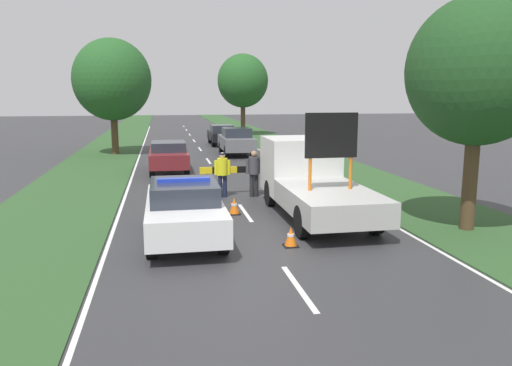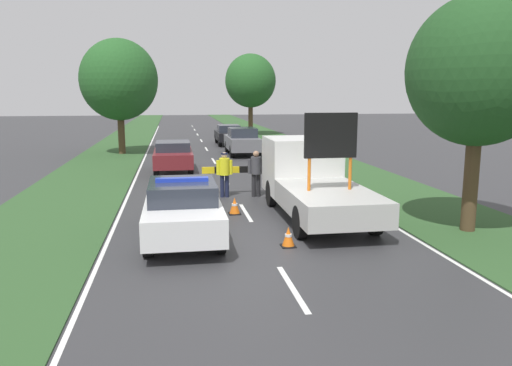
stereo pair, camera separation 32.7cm
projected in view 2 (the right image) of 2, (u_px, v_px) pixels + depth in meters
name	position (u px, v px, depth m)	size (l,w,h in m)	color
ground_plane	(262.00, 239.00, 13.05)	(160.00, 160.00, 0.00)	#333335
lane_markings	(214.00, 161.00, 28.07)	(8.00, 66.13, 0.01)	silver
grass_verge_left	(113.00, 154.00, 31.50)	(4.00, 120.00, 0.03)	#2D5128
grass_verge_right	(299.00, 150.00, 33.44)	(4.00, 120.00, 0.03)	#2D5128
police_car	(183.00, 208.00, 13.01)	(1.92, 4.84, 1.62)	white
work_truck	(311.00, 178.00, 15.65)	(2.29, 6.24, 3.24)	white
road_barrier	(239.00, 171.00, 18.75)	(2.80, 0.08, 1.06)	black
police_officer	(224.00, 171.00, 18.17)	(0.59, 0.38, 1.65)	#191E38
pedestrian_civilian	(256.00, 170.00, 18.26)	(0.61, 0.39, 1.70)	#232326
traffic_cone_near_police	(288.00, 237.00, 12.33)	(0.36, 0.36, 0.50)	black
traffic_cone_centre_front	(162.00, 196.00, 16.75)	(0.53, 0.53, 0.73)	black
traffic_cone_near_truck	(235.00, 206.00, 15.69)	(0.38, 0.38, 0.53)	black
queued_car_wagon_maroon	(173.00, 156.00, 24.08)	(1.80, 4.31, 1.50)	maroon
queued_car_suv_grey	(242.00, 141.00, 30.99)	(1.84, 4.46, 1.69)	slate
queued_car_sedan_black	(228.00, 134.00, 37.35)	(1.78, 4.36, 1.48)	black
roadside_tree_near_left	(479.00, 71.00, 13.02)	(3.76, 3.76, 6.31)	#4C3823
roadside_tree_near_right	(119.00, 80.00, 30.76)	(4.75, 4.75, 7.11)	#4C3823
roadside_tree_mid_left	(251.00, 81.00, 45.10)	(4.58, 4.58, 7.34)	#4C3823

